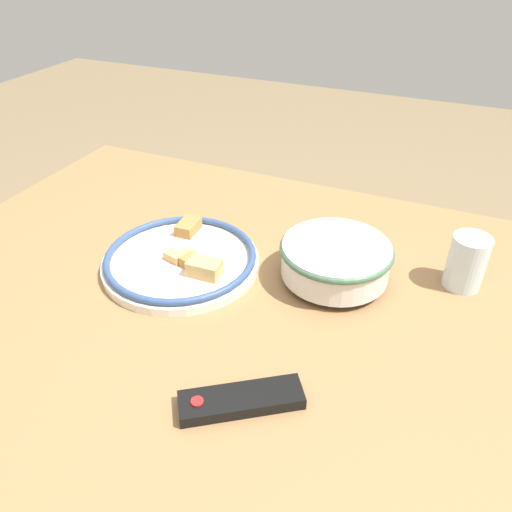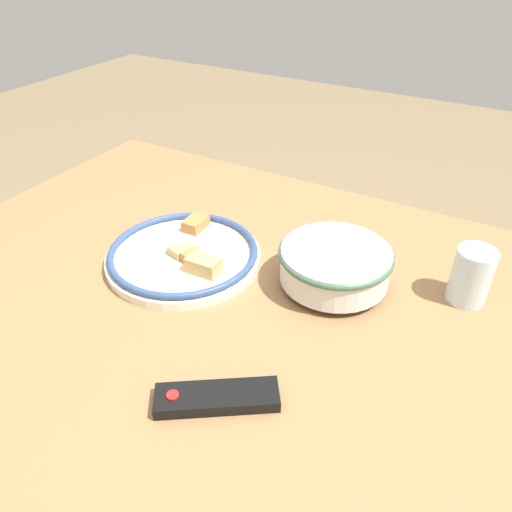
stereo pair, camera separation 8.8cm
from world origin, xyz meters
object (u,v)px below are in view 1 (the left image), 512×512
Objects in this scene: noodle_bowl at (335,259)px; drinking_glass at (467,262)px; food_plate at (182,259)px; tv_remote at (241,400)px.

drinking_glass is at bearing -160.73° from noodle_bowl.
noodle_bowl is 0.68× the size of food_plate.
food_plate is 2.95× the size of drinking_glass.
noodle_bowl is 1.20× the size of tv_remote.
drinking_glass reaches higher than food_plate.
noodle_bowl reaches higher than food_plate.
food_plate is 0.37m from tv_remote.
food_plate is 0.55m from drinking_glass.
food_plate is (0.30, 0.08, -0.03)m from noodle_bowl.
noodle_bowl is at bearing -164.96° from food_plate.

